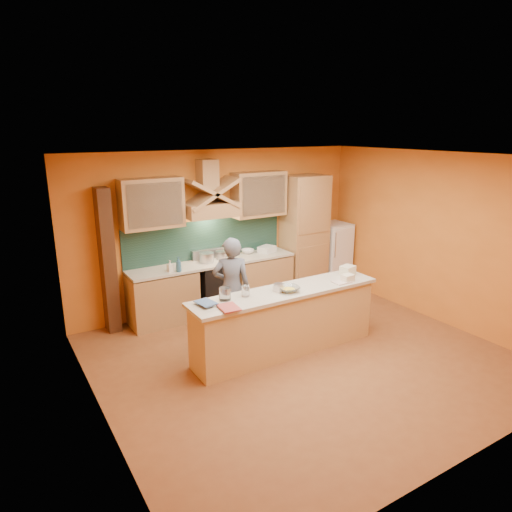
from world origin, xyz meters
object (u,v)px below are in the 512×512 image
kitchen_scale (279,288)px  mixing_bowl (288,289)px  stove (214,287)px  fridge (333,255)px  person (231,288)px

kitchen_scale → mixing_bowl: size_ratio=0.38×
stove → fridge: fridge is taller
stove → mixing_bowl: size_ratio=3.01×
fridge → person: 3.10m
fridge → person: (-2.92, -1.05, 0.14)m
kitchen_scale → stove: bearing=74.2°
kitchen_scale → person: bearing=91.2°
kitchen_scale → mixing_bowl: 0.14m
stove → mixing_bowl: bearing=-84.2°
fridge → mixing_bowl: bearing=-141.9°
stove → fridge: bearing=0.0°
kitchen_scale → mixing_bowl: kitchen_scale is taller
fridge → mixing_bowl: (-2.50, -1.96, 0.33)m
fridge → person: bearing=-160.2°
stove → person: person is taller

